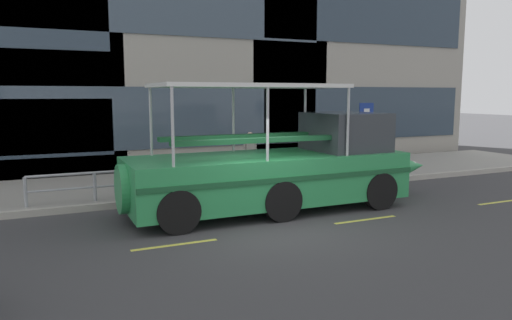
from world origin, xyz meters
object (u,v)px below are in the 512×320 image
(duck_tour_boat, at_px, (286,168))
(parking_sign, at_px, (365,126))
(pedestrian_mid_left, at_px, (250,151))
(pedestrian_near_bow, at_px, (311,149))

(duck_tour_boat, bearing_deg, parking_sign, 30.48)
(parking_sign, height_order, duck_tour_boat, duck_tour_boat)
(duck_tour_boat, bearing_deg, pedestrian_mid_left, 80.93)
(duck_tour_boat, bearing_deg, pedestrian_near_bow, 49.90)
(parking_sign, bearing_deg, duck_tour_boat, -149.52)
(duck_tour_boat, xyz_separation_m, pedestrian_mid_left, (0.60, 3.77, 0.05))
(duck_tour_boat, xyz_separation_m, pedestrian_near_bow, (2.72, 3.23, 0.06))
(pedestrian_near_bow, bearing_deg, parking_sign, -13.77)
(duck_tour_boat, height_order, pedestrian_near_bow, duck_tour_boat)
(parking_sign, bearing_deg, pedestrian_mid_left, 166.08)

